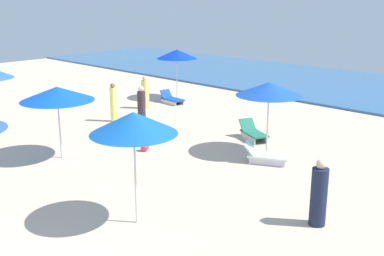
% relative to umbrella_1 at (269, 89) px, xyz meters
% --- Properties ---
extents(umbrella_1, '(2.23, 2.23, 2.49)m').
position_rel_umbrella_1_xyz_m(umbrella_1, '(0.00, 0.00, 0.00)').
color(umbrella_1, silver).
rests_on(umbrella_1, ground_plane).
extents(lounge_chair_1_0, '(1.51, 1.12, 0.69)m').
position_rel_umbrella_1_xyz_m(lounge_chair_1_0, '(-1.31, 0.97, -1.99)').
color(lounge_chair_1_0, silver).
rests_on(lounge_chair_1_0, ground_plane).
extents(lounge_chair_1_1, '(1.55, 1.19, 0.66)m').
position_rel_umbrella_1_xyz_m(lounge_chair_1_1, '(0.51, -0.82, -2.02)').
color(lounge_chair_1_1, silver).
rests_on(lounge_chair_1_1, ground_plane).
extents(umbrella_2, '(2.09, 2.09, 2.57)m').
position_rel_umbrella_1_xyz_m(umbrella_2, '(-8.66, 4.17, 0.07)').
color(umbrella_2, silver).
rests_on(umbrella_2, ground_plane).
extents(lounge_chair_2_0, '(1.35, 0.69, 0.62)m').
position_rel_umbrella_1_xyz_m(lounge_chair_2_0, '(-8.03, 3.16, -2.03)').
color(lounge_chair_2_0, silver).
rests_on(lounge_chair_2_0, ground_plane).
extents(umbrella_4, '(2.04, 2.04, 2.75)m').
position_rel_umbrella_1_xyz_m(umbrella_4, '(0.79, -6.45, 0.23)').
color(umbrella_4, silver).
rests_on(umbrella_4, ground_plane).
extents(umbrella_6, '(2.40, 2.40, 2.43)m').
position_rel_umbrella_1_xyz_m(umbrella_6, '(-4.70, -5.15, -0.07)').
color(umbrella_6, silver).
rests_on(umbrella_6, ground_plane).
extents(beachgoer_0, '(0.39, 0.39, 1.67)m').
position_rel_umbrella_1_xyz_m(beachgoer_0, '(-7.29, -1.01, -1.46)').
color(beachgoer_0, '#EEF873').
rests_on(beachgoer_0, ground_plane).
extents(beachgoer_2, '(0.38, 0.38, 1.59)m').
position_rel_umbrella_1_xyz_m(beachgoer_2, '(-8.16, 1.53, -1.53)').
color(beachgoer_2, '#E9E074').
rests_on(beachgoer_2, ground_plane).
extents(beachgoer_3, '(0.46, 0.46, 1.55)m').
position_rel_umbrella_1_xyz_m(beachgoer_3, '(-6.40, -0.19, -1.54)').
color(beachgoer_3, '#35292F').
rests_on(beachgoer_3, ground_plane).
extents(beachgoer_4, '(0.54, 0.54, 1.65)m').
position_rel_umbrella_1_xyz_m(beachgoer_4, '(3.97, -3.53, -1.51)').
color(beachgoer_4, '#1A243F').
rests_on(beachgoer_4, ground_plane).
extents(beach_ball_0, '(0.31, 0.31, 0.31)m').
position_rel_umbrella_1_xyz_m(beach_ball_0, '(-3.23, -2.75, -2.11)').
color(beach_ball_0, '#F33941').
rests_on(beach_ball_0, ground_plane).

